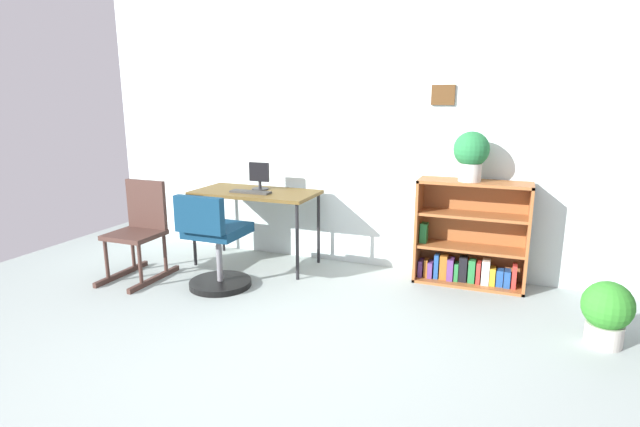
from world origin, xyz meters
The scene contains 10 objects.
ground_plane centered at (0.00, 0.00, 0.00)m, with size 6.24×6.24×0.00m, color #8E9B98.
wall_back centered at (0.00, 2.15, 1.28)m, with size 5.20×0.12×2.56m.
desk centered at (-0.79, 1.73, 0.66)m, with size 1.14×0.58×0.71m.
monitor centered at (-0.79, 1.81, 0.83)m, with size 0.20×0.16×0.26m.
keyboard centered at (-0.79, 1.63, 0.72)m, with size 0.38×0.11×0.02m, color #33322E.
office_chair centered at (-0.80, 1.04, 0.36)m, with size 0.52×0.55×0.82m.
rocking_chair centered at (-1.57, 1.06, 0.44)m, with size 0.42×0.64×0.85m.
bookshelf_low centered at (1.14, 1.96, 0.39)m, with size 0.91×0.30×0.89m.
potted_plant_on_shelf centered at (1.10, 1.90, 1.12)m, with size 0.29×0.29×0.40m.
potted_plant_floor centered at (2.06, 1.12, 0.23)m, with size 0.31×0.31×0.43m.
Camera 1 is at (1.44, -2.30, 1.56)m, focal length 28.07 mm.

